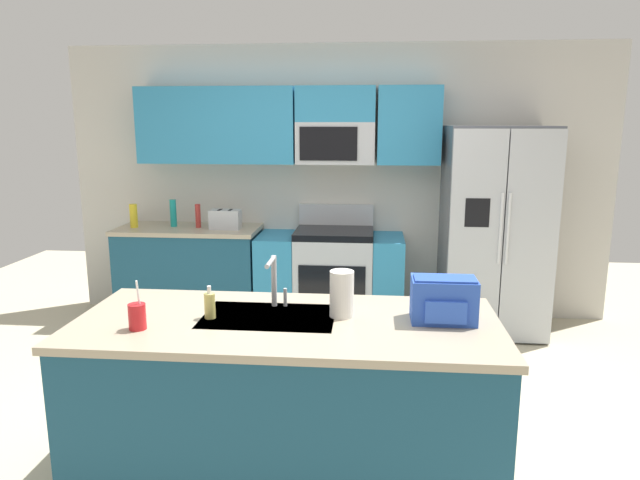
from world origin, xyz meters
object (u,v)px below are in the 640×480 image
refrigerator (494,231)px  backpack (444,299)px  paper_towel_roll (342,294)px  toaster (225,219)px  soap_dispenser (210,305)px  range_oven (330,277)px  sink_faucet (274,277)px  pepper_mill (198,216)px  bottle_yellow (134,216)px  bottle_teal (173,213)px  drink_cup_red (137,316)px

refrigerator → backpack: 2.47m
paper_towel_roll → backpack: paper_towel_roll is taller
toaster → soap_dispenser: size_ratio=1.65×
range_oven → sink_faucet: (-0.13, -2.29, 0.62)m
refrigerator → backpack: size_ratio=5.78×
pepper_mill → soap_dispenser: pepper_mill is taller
bottle_yellow → backpack: 3.53m
bottle_teal → drink_cup_red: size_ratio=1.05×
sink_faucet → backpack: bearing=-8.8°
drink_cup_red → paper_towel_roll: 1.01m
toaster → sink_faucet: 2.40m
backpack → sink_faucet: bearing=171.2°
refrigerator → drink_cup_red: size_ratio=7.51×
refrigerator → paper_towel_roll: size_ratio=7.71×
toaster → paper_towel_roll: 2.64m
range_oven → bottle_yellow: (-1.87, -0.06, 0.57)m
toaster → refrigerator: bearing=-0.5°
bottle_teal → drink_cup_red: bottle_teal is taller
pepper_mill → soap_dispenser: 2.62m
pepper_mill → toaster: bearing=-10.2°
soap_dispenser → toaster: bearing=102.7°
paper_towel_roll → backpack: (0.51, -0.03, -0.00)m
bottle_teal → backpack: bearing=-47.4°
pepper_mill → bottle_teal: 0.25m
refrigerator → soap_dispenser: size_ratio=10.88×
pepper_mill → soap_dispenser: bearing=-71.6°
bottle_teal → bottle_yellow: 0.37m
toaster → bottle_yellow: (-0.88, -0.01, 0.02)m
pepper_mill → paper_towel_roll: (1.49, -2.40, 0.01)m
range_oven → backpack: size_ratio=4.25×
bottle_teal → soap_dispenser: bearing=-66.8°
bottle_yellow → soap_dispenser: (1.43, -2.43, -0.04)m
toaster → bottle_teal: (-0.53, 0.08, 0.04)m
range_oven → paper_towel_roll: (0.24, -2.40, 0.58)m
toaster → soap_dispenser: 2.50m
range_oven → drink_cup_red: size_ratio=5.52×
refrigerator → paper_towel_roll: 2.64m
drink_cup_red → soap_dispenser: (0.30, 0.19, 0.00)m
pepper_mill → sink_faucet: bearing=-63.8°
pepper_mill → backpack: 3.15m
bottle_teal → backpack: size_ratio=0.81×
pepper_mill → drink_cup_red: 2.73m
soap_dispenser → paper_towel_roll: bearing=7.7°
backpack → bottle_yellow: bearing=137.8°
refrigerator → bottle_yellow: size_ratio=8.29×
toaster → soap_dispenser: toaster is taller
range_oven → toaster: 1.13m
toaster → range_oven: bearing=3.1°
range_oven → paper_towel_roll: bearing=-84.4°
bottle_teal → sink_faucet: sink_faucet is taller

